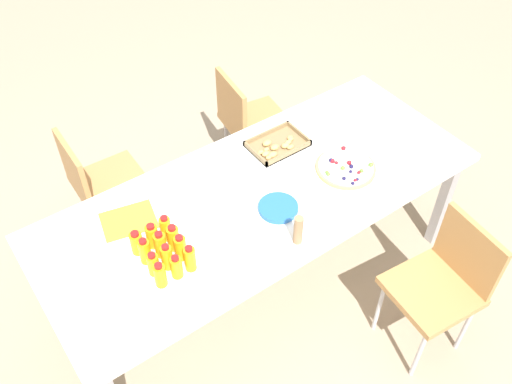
# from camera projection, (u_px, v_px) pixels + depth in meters

# --- Properties ---
(ground_plane) EXTENTS (12.00, 12.00, 0.00)m
(ground_plane) POSITION_uv_depth(u_px,v_px,m) (259.00, 278.00, 3.45)
(ground_plane) COLOR tan
(party_table) EXTENTS (2.33, 0.94, 0.75)m
(party_table) POSITION_uv_depth(u_px,v_px,m) (260.00, 201.00, 2.96)
(party_table) COLOR white
(party_table) RESTS_ON ground_plane
(chair_near_right) EXTENTS (0.44, 0.44, 0.83)m
(chair_near_right) POSITION_uv_depth(u_px,v_px,m) (444.00, 279.00, 2.83)
(chair_near_right) COLOR #B7844C
(chair_near_right) RESTS_ON ground_plane
(chair_far_left) EXTENTS (0.41, 0.41, 0.83)m
(chair_far_left) POSITION_uv_depth(u_px,v_px,m) (99.00, 181.00, 3.32)
(chair_far_left) COLOR #B7844C
(chair_far_left) RESTS_ON ground_plane
(chair_far_right) EXTENTS (0.45, 0.45, 0.83)m
(chair_far_right) POSITION_uv_depth(u_px,v_px,m) (248.00, 119.00, 3.73)
(chair_far_right) COLOR #B7844C
(chair_far_right) RESTS_ON ground_plane
(juice_bottle_0) EXTENTS (0.05, 0.05, 0.14)m
(juice_bottle_0) POSITION_uv_depth(u_px,v_px,m) (160.00, 275.00, 2.47)
(juice_bottle_0) COLOR #F9AC14
(juice_bottle_0) RESTS_ON party_table
(juice_bottle_1) EXTENTS (0.05, 0.05, 0.13)m
(juice_bottle_1) POSITION_uv_depth(u_px,v_px,m) (176.00, 267.00, 2.51)
(juice_bottle_1) COLOR #F9AD14
(juice_bottle_1) RESTS_ON party_table
(juice_bottle_2) EXTENTS (0.05, 0.05, 0.15)m
(juice_bottle_2) POSITION_uv_depth(u_px,v_px,m) (190.00, 259.00, 2.53)
(juice_bottle_2) COLOR #FAAC14
(juice_bottle_2) RESTS_ON party_table
(juice_bottle_3) EXTENTS (0.05, 0.05, 0.13)m
(juice_bottle_3) POSITION_uv_depth(u_px,v_px,m) (153.00, 264.00, 2.52)
(juice_bottle_3) COLOR #F9AD14
(juice_bottle_3) RESTS_ON party_table
(juice_bottle_4) EXTENTS (0.05, 0.05, 0.15)m
(juice_bottle_4) POSITION_uv_depth(u_px,v_px,m) (167.00, 257.00, 2.54)
(juice_bottle_4) COLOR #FAAB14
(juice_bottle_4) RESTS_ON party_table
(juice_bottle_5) EXTENTS (0.05, 0.05, 0.15)m
(juice_bottle_5) POSITION_uv_depth(u_px,v_px,m) (181.00, 248.00, 2.58)
(juice_bottle_5) COLOR #FAAD14
(juice_bottle_5) RESTS_ON party_table
(juice_bottle_6) EXTENTS (0.05, 0.05, 0.15)m
(juice_bottle_6) POSITION_uv_depth(u_px,v_px,m) (145.00, 251.00, 2.56)
(juice_bottle_6) COLOR #F9AD14
(juice_bottle_6) RESTS_ON party_table
(juice_bottle_7) EXTENTS (0.06, 0.06, 0.15)m
(juice_bottle_7) POSITION_uv_depth(u_px,v_px,m) (160.00, 245.00, 2.59)
(juice_bottle_7) COLOR #F9AE14
(juice_bottle_7) RESTS_ON party_table
(juice_bottle_8) EXTENTS (0.06, 0.06, 0.15)m
(juice_bottle_8) POSITION_uv_depth(u_px,v_px,m) (173.00, 238.00, 2.61)
(juice_bottle_8) COLOR #F9AD14
(juice_bottle_8) RESTS_ON party_table
(juice_bottle_9) EXTENTS (0.06, 0.06, 0.13)m
(juice_bottle_9) POSITION_uv_depth(u_px,v_px,m) (137.00, 243.00, 2.60)
(juice_bottle_9) COLOR #FAAE14
(juice_bottle_9) RESTS_ON party_table
(juice_bottle_10) EXTENTS (0.06, 0.06, 0.14)m
(juice_bottle_10) POSITION_uv_depth(u_px,v_px,m) (152.00, 236.00, 2.63)
(juice_bottle_10) COLOR #FAAC14
(juice_bottle_10) RESTS_ON party_table
(juice_bottle_11) EXTENTS (0.05, 0.05, 0.15)m
(juice_bottle_11) POSITION_uv_depth(u_px,v_px,m) (166.00, 228.00, 2.66)
(juice_bottle_11) COLOR #FAAE14
(juice_bottle_11) RESTS_ON party_table
(fruit_pizza) EXTENTS (0.32, 0.32, 0.05)m
(fruit_pizza) POSITION_uv_depth(u_px,v_px,m) (346.00, 168.00, 3.03)
(fruit_pizza) COLOR tan
(fruit_pizza) RESTS_ON party_table
(snack_tray) EXTENTS (0.32, 0.22, 0.04)m
(snack_tray) POSITION_uv_depth(u_px,v_px,m) (277.00, 145.00, 3.15)
(snack_tray) COLOR olive
(snack_tray) RESTS_ON party_table
(plate_stack) EXTENTS (0.20, 0.20, 0.02)m
(plate_stack) POSITION_uv_depth(u_px,v_px,m) (278.00, 208.00, 2.82)
(plate_stack) COLOR blue
(plate_stack) RESTS_ON party_table
(napkin_stack) EXTENTS (0.15, 0.15, 0.02)m
(napkin_stack) POSITION_uv_depth(u_px,v_px,m) (417.00, 143.00, 3.17)
(napkin_stack) COLOR white
(napkin_stack) RESTS_ON party_table
(cardboard_tube) EXTENTS (0.04, 0.04, 0.17)m
(cardboard_tube) POSITION_uv_depth(u_px,v_px,m) (298.00, 230.00, 2.63)
(cardboard_tube) COLOR #9E7A56
(cardboard_tube) RESTS_ON party_table
(paper_folder) EXTENTS (0.30, 0.25, 0.01)m
(paper_folder) POSITION_uv_depth(u_px,v_px,m) (129.00, 220.00, 2.78)
(paper_folder) COLOR yellow
(paper_folder) RESTS_ON party_table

